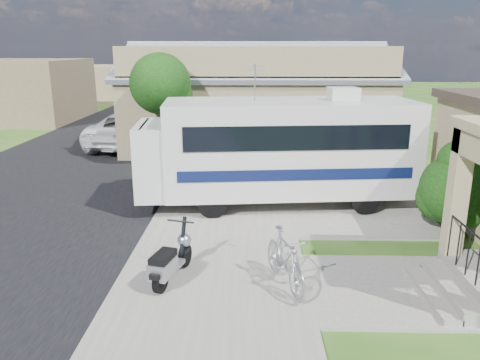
{
  "coord_description": "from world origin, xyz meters",
  "views": [
    {
      "loc": [
        -0.2,
        -9.6,
        4.72
      ],
      "look_at": [
        -0.5,
        2.5,
        1.3
      ],
      "focal_mm": 35.0,
      "sensor_mm": 36.0,
      "label": 1
    }
  ],
  "objects_px": {
    "van": "(154,113)",
    "pickup_truck": "(134,129)",
    "bicycle": "(285,262)",
    "shrub": "(457,186)",
    "motorhome": "(279,147)",
    "garden_hose": "(428,270)",
    "scooter": "(170,261)"
  },
  "relations": [
    {
      "from": "van",
      "to": "pickup_truck",
      "type": "bearing_deg",
      "value": -94.6
    },
    {
      "from": "bicycle",
      "to": "van",
      "type": "height_order",
      "value": "van"
    },
    {
      "from": "pickup_truck",
      "to": "van",
      "type": "xyz_separation_m",
      "value": [
        -0.32,
        6.36,
        -0.05
      ]
    },
    {
      "from": "shrub",
      "to": "van",
      "type": "distance_m",
      "value": 20.91
    },
    {
      "from": "shrub",
      "to": "bicycle",
      "type": "relative_size",
      "value": 1.27
    },
    {
      "from": "motorhome",
      "to": "garden_hose",
      "type": "distance_m",
      "value": 5.8
    },
    {
      "from": "van",
      "to": "garden_hose",
      "type": "xyz_separation_m",
      "value": [
        10.0,
        -19.89,
        -0.73
      ]
    },
    {
      "from": "bicycle",
      "to": "pickup_truck",
      "type": "distance_m",
      "value": 15.7
    },
    {
      "from": "scooter",
      "to": "pickup_truck",
      "type": "height_order",
      "value": "pickup_truck"
    },
    {
      "from": "garden_hose",
      "to": "pickup_truck",
      "type": "bearing_deg",
      "value": 125.57
    },
    {
      "from": "scooter",
      "to": "pickup_truck",
      "type": "bearing_deg",
      "value": 121.71
    },
    {
      "from": "shrub",
      "to": "garden_hose",
      "type": "xyz_separation_m",
      "value": [
        -1.5,
        -2.43,
        -1.19
      ]
    },
    {
      "from": "scooter",
      "to": "bicycle",
      "type": "relative_size",
      "value": 0.88
    },
    {
      "from": "scooter",
      "to": "shrub",
      "type": "bearing_deg",
      "value": 38.59
    },
    {
      "from": "motorhome",
      "to": "bicycle",
      "type": "height_order",
      "value": "motorhome"
    },
    {
      "from": "garden_hose",
      "to": "van",
      "type": "bearing_deg",
      "value": 116.68
    },
    {
      "from": "bicycle",
      "to": "garden_hose",
      "type": "relative_size",
      "value": 5.33
    },
    {
      "from": "scooter",
      "to": "bicycle",
      "type": "distance_m",
      "value": 2.35
    },
    {
      "from": "van",
      "to": "scooter",
      "type": "bearing_deg",
      "value": -85.11
    },
    {
      "from": "pickup_truck",
      "to": "garden_hose",
      "type": "relative_size",
      "value": 16.96
    },
    {
      "from": "pickup_truck",
      "to": "scooter",
      "type": "bearing_deg",
      "value": 116.11
    },
    {
      "from": "pickup_truck",
      "to": "motorhome",
      "type": "bearing_deg",
      "value": 136.4
    },
    {
      "from": "motorhome",
      "to": "scooter",
      "type": "height_order",
      "value": "motorhome"
    },
    {
      "from": "bicycle",
      "to": "van",
      "type": "relative_size",
      "value": 0.35
    },
    {
      "from": "van",
      "to": "garden_hose",
      "type": "height_order",
      "value": "van"
    },
    {
      "from": "scooter",
      "to": "garden_hose",
      "type": "bearing_deg",
      "value": 21.37
    },
    {
      "from": "bicycle",
      "to": "pickup_truck",
      "type": "bearing_deg",
      "value": 96.25
    },
    {
      "from": "motorhome",
      "to": "van",
      "type": "height_order",
      "value": "motorhome"
    },
    {
      "from": "motorhome",
      "to": "bicycle",
      "type": "bearing_deg",
      "value": -97.04
    },
    {
      "from": "shrub",
      "to": "van",
      "type": "relative_size",
      "value": 0.44
    },
    {
      "from": "pickup_truck",
      "to": "garden_hose",
      "type": "distance_m",
      "value": 16.66
    },
    {
      "from": "motorhome",
      "to": "pickup_truck",
      "type": "bearing_deg",
      "value": 121.16
    }
  ]
}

